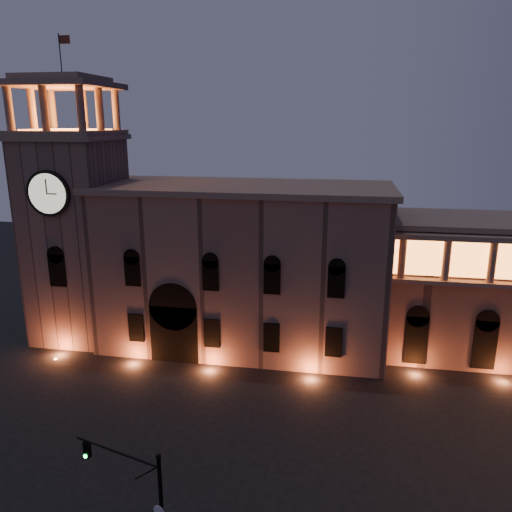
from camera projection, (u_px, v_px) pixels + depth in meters
name	position (u px, v px, depth m)	size (l,w,h in m)	color
ground	(210.00, 476.00, 34.71)	(160.00, 160.00, 0.00)	black
government_building	(243.00, 267.00, 53.64)	(30.80, 12.80, 17.60)	#785A4F
clock_tower	(77.00, 228.00, 54.86)	(9.80, 9.80, 32.40)	#785A4F
traffic_light	(147.00, 510.00, 26.06)	(5.62, 1.92, 7.98)	black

